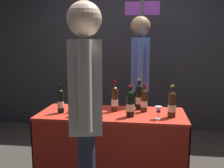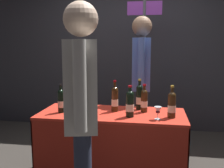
{
  "view_description": "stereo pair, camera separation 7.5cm",
  "coord_description": "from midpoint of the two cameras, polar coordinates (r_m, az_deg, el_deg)",
  "views": [
    {
      "loc": [
        0.36,
        -2.61,
        1.43
      ],
      "look_at": [
        0.0,
        0.0,
        1.02
      ],
      "focal_mm": 41.97,
      "sensor_mm": 36.0,
      "label": 1
    },
    {
      "loc": [
        0.43,
        -2.59,
        1.43
      ],
      "look_at": [
        0.0,
        0.0,
        1.02
      ],
      "focal_mm": 41.97,
      "sensor_mm": 36.0,
      "label": 2
    }
  ],
  "objects": [
    {
      "name": "display_bottle_3",
      "position": [
        2.58,
        -4.95,
        -4.16
      ],
      "size": [
        0.07,
        0.07,
        0.3
      ],
      "color": "#192333",
      "rests_on": "tasting_table"
    },
    {
      "name": "taster_foreground_right",
      "position": [
        1.82,
        -6.95,
        -4.05
      ],
      "size": [
        0.29,
        0.55,
        1.71
      ],
      "rotation": [
        0.0,
        0.0,
        1.8
      ],
      "color": "#2D3347",
      "rests_on": "ground_plane"
    },
    {
      "name": "brochure_stand",
      "position": [
        2.79,
        -8.83,
        -4.16
      ],
      "size": [
        0.01,
        0.14,
        0.17
      ],
      "primitive_type": "cube",
      "rotation": [
        0.02,
        0.0,
        4.69
      ],
      "color": "silver",
      "rests_on": "tasting_table"
    },
    {
      "name": "display_bottle_1",
      "position": [
        2.84,
        5.14,
        -2.74
      ],
      "size": [
        0.07,
        0.07,
        0.33
      ],
      "color": "black",
      "rests_on": "tasting_table"
    },
    {
      "name": "featured_wine_bottle",
      "position": [
        2.59,
        12.11,
        -4.28
      ],
      "size": [
        0.08,
        0.08,
        0.31
      ],
      "color": "#38230F",
      "rests_on": "tasting_table"
    },
    {
      "name": "display_bottle_5",
      "position": [
        2.75,
        -11.9,
        -3.59
      ],
      "size": [
        0.07,
        0.07,
        0.3
      ],
      "color": "black",
      "rests_on": "tasting_table"
    },
    {
      "name": "booth_signpost",
      "position": [
        3.74,
        5.86,
        6.03
      ],
      "size": [
        0.48,
        0.04,
        2.03
      ],
      "color": "#47474C",
      "rests_on": "ground_plane"
    },
    {
      "name": "tasting_table",
      "position": [
        2.79,
        -0.78,
        -10.8
      ],
      "size": [
        1.5,
        0.63,
        0.72
      ],
      "color": "red",
      "rests_on": "ground_plane"
    },
    {
      "name": "display_bottle_0",
      "position": [
        2.74,
        -0.19,
        -3.21
      ],
      "size": [
        0.07,
        0.07,
        0.33
      ],
      "color": "#38230F",
      "rests_on": "tasting_table"
    },
    {
      "name": "back_partition",
      "position": [
        4.42,
        2.71,
        6.06
      ],
      "size": [
        5.6,
        0.12,
        2.44
      ],
      "primitive_type": "cube",
      "color": "#2D2D33",
      "rests_on": "ground_plane"
    },
    {
      "name": "display_bottle_2",
      "position": [
        2.94,
        -5.74,
        -2.33
      ],
      "size": [
        0.07,
        0.07,
        0.33
      ],
      "color": "black",
      "rests_on": "tasting_table"
    },
    {
      "name": "display_bottle_7",
      "position": [
        2.55,
        3.18,
        -4.19
      ],
      "size": [
        0.08,
        0.08,
        0.31
      ],
      "color": "black",
      "rests_on": "tasting_table"
    },
    {
      "name": "vendor_presenter",
      "position": [
        3.25,
        5.41,
        2.36
      ],
      "size": [
        0.24,
        0.61,
        1.76
      ],
      "rotation": [
        0.0,
        0.0,
        -1.52
      ],
      "color": "black",
      "rests_on": "ground_plane"
    },
    {
      "name": "wine_glass_near_vendor",
      "position": [
        2.51,
        9.23,
        -5.64
      ],
      "size": [
        0.07,
        0.07,
        0.12
      ],
      "color": "silver",
      "rests_on": "tasting_table"
    },
    {
      "name": "display_bottle_4",
      "position": [
        2.64,
        -7.32,
        -3.67
      ],
      "size": [
        0.08,
        0.08,
        0.33
      ],
      "color": "#38230F",
      "rests_on": "tasting_table"
    },
    {
      "name": "display_bottle_6",
      "position": [
        2.74,
        6.2,
        -3.5
      ],
      "size": [
        0.07,
        0.07,
        0.29
      ],
      "color": "#38230F",
      "rests_on": "tasting_table"
    }
  ]
}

